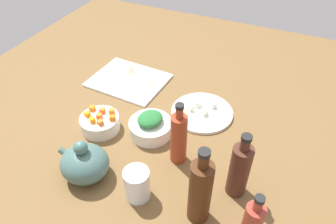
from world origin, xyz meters
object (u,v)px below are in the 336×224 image
object	(u,v)px
drinking_glass_0	(137,184)
bottle_1	(200,191)
bowl_greens	(151,128)
teapot	(84,163)
bottle_2	(179,138)
bottle_3	(239,170)
bowl_carrots	(100,123)
plate_tofu	(202,112)
cutting_board	(129,80)

from	to	relation	value
drinking_glass_0	bottle_1	bearing A→B (deg)	-176.76
bowl_greens	bottle_1	size ratio (longest dim) A/B	0.58
teapot	bottle_1	xyz separation A→B (cm)	(-36.63, -1.02, 5.60)
bottle_2	bottle_3	bearing A→B (deg)	167.70
bowl_carrots	bottle_2	xyz separation A→B (cm)	(-31.42, 1.75, 7.12)
teapot	bottle_2	distance (cm)	29.88
bowl_greens	bottle_1	world-z (taller)	bottle_1
bowl_carrots	bottle_1	bearing A→B (deg)	157.25
plate_tofu	bowl_greens	size ratio (longest dim) A/B	1.55
cutting_board	bowl_greens	size ratio (longest dim) A/B	2.04
cutting_board	teapot	size ratio (longest dim) A/B	1.86
teapot	drinking_glass_0	bearing A→B (deg)	179.93
bowl_greens	drinking_glass_0	size ratio (longest dim) A/B	1.47
plate_tofu	bottle_3	world-z (taller)	bottle_3
bottle_3	bottle_2	bearing A→B (deg)	-12.30
bowl_carrots	bottle_2	bearing A→B (deg)	176.81
cutting_board	bowl_greens	bearing A→B (deg)	132.99
bowl_greens	cutting_board	bearing A→B (deg)	-47.01
bowl_carrots	bottle_3	bearing A→B (deg)	173.17
bottle_1	bottle_3	distance (cm)	14.57
bowl_greens	bottle_2	bearing A→B (deg)	152.93
bottle_1	bottle_2	size ratio (longest dim) A/B	1.14
bowl_greens	bottle_2	distance (cm)	16.86
cutting_board	plate_tofu	xyz separation A→B (cm)	(-36.57, 7.27, 0.10)
drinking_glass_0	bowl_greens	bearing A→B (deg)	-71.64
drinking_glass_0	cutting_board	bearing A→B (deg)	-57.67
bowl_carrots	drinking_glass_0	bearing A→B (deg)	142.91
bottle_3	drinking_glass_0	distance (cm)	29.49
teapot	drinking_glass_0	size ratio (longest dim) A/B	1.61
plate_tofu	teapot	size ratio (longest dim) A/B	1.42
bottle_2	bottle_3	size ratio (longest dim) A/B	1.01
teapot	bottle_2	bearing A→B (deg)	-142.67
teapot	bottle_1	distance (cm)	37.07
cutting_board	bottle_1	world-z (taller)	bottle_1
bottle_3	bottle_1	bearing A→B (deg)	59.29
bottle_1	plate_tofu	bearing A→B (deg)	-72.04
bottle_1	cutting_board	bearing A→B (deg)	-44.34
cutting_board	bowl_carrots	size ratio (longest dim) A/B	2.22
bowl_greens	bottle_3	xyz separation A→B (cm)	(-34.11, 11.43, 7.01)
bowl_carrots	teapot	xyz separation A→B (cm)	(-7.89, 19.69, 2.99)
teapot	plate_tofu	bearing A→B (deg)	-118.46
cutting_board	teapot	world-z (taller)	teapot
cutting_board	bottle_1	distance (cm)	70.82
plate_tofu	bowl_greens	xyz separation A→B (cm)	(13.22, 17.77, 2.04)
bowl_carrots	bottle_2	world-z (taller)	bottle_2
bowl_carrots	bottle_3	size ratio (longest dim) A/B	0.61
bottle_2	drinking_glass_0	xyz separation A→B (cm)	(5.34, 17.96, -4.56)
bowl_greens	bowl_carrots	size ratio (longest dim) A/B	1.08
bottle_2	bottle_1	bearing A→B (deg)	127.75
bottle_2	bottle_3	distance (cm)	20.98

